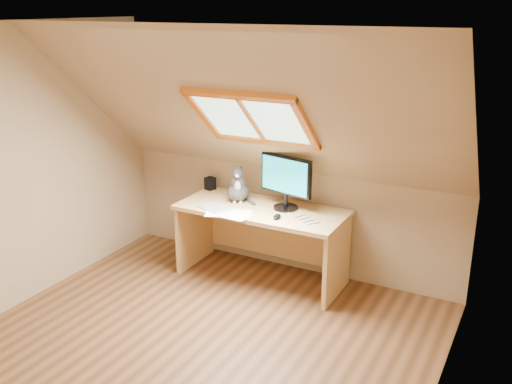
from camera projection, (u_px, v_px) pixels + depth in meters
The scene contains 10 objects.
ground at pixel (188, 353), 4.32m from camera, with size 3.50×3.50×0.00m, color brown.
room_shell at pixel (172, 176), 3.79m from camera, with size 3.52×3.52×2.41m.
desk at pixel (265, 228), 5.42m from camera, with size 1.58×0.69×0.72m.
monitor at pixel (286, 179), 5.18m from camera, with size 0.54×0.23×0.50m.
cat at pixel (238, 188), 5.43m from camera, with size 0.29×0.31×0.37m.
desk_speaker at pixel (210, 183), 5.80m from camera, with size 0.09×0.09×0.13m, color black.
graphics_tablet at pixel (216, 208), 5.28m from camera, with size 0.29×0.20×0.01m, color #B2B2B7.
mouse at pixel (277, 217), 5.03m from camera, with size 0.06×0.11×0.03m, color black.
papers at pixel (230, 213), 5.16m from camera, with size 0.35×0.30×0.01m.
cables at pixel (296, 219), 5.01m from camera, with size 0.51×0.26×0.01m.
Camera 1 is at (2.19, -3.05, 2.52)m, focal length 40.00 mm.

